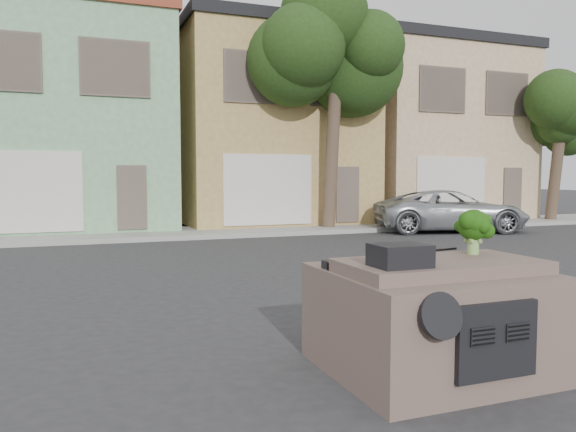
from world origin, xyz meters
TOP-DOWN VIEW (x-y plane):
  - ground_plane at (0.00, 0.00)m, footprint 120.00×120.00m
  - sidewalk at (0.00, 10.50)m, footprint 40.00×3.00m
  - townhouse_mint at (-3.50, 14.50)m, footprint 7.20×8.20m
  - townhouse_tan at (4.00, 14.50)m, footprint 7.20×8.20m
  - townhouse_beige at (11.50, 14.50)m, footprint 7.20×8.20m
  - silver_pickup at (8.87, 8.38)m, footprint 5.63×3.79m
  - tree_near at (5.00, 9.80)m, footprint 4.40×4.00m
  - tree_far at (15.00, 9.80)m, footprint 3.20×3.00m
  - car_dashboard at (0.00, -3.00)m, footprint 2.00×1.80m
  - instrument_hump at (-0.58, -3.35)m, footprint 0.48×0.38m
  - wiper_arm at (0.28, -2.62)m, footprint 0.69×0.15m
  - broccoli at (0.55, -2.94)m, footprint 0.40×0.40m

SIDE VIEW (x-z plane):
  - ground_plane at x=0.00m, z-range 0.00..0.00m
  - silver_pickup at x=8.87m, z-range -0.72..0.72m
  - sidewalk at x=0.00m, z-range 0.00..0.15m
  - car_dashboard at x=0.00m, z-range 0.00..1.12m
  - wiper_arm at x=0.28m, z-range 1.12..1.14m
  - instrument_hump at x=-0.58m, z-range 1.12..1.32m
  - broccoli at x=0.55m, z-range 1.12..1.59m
  - tree_far at x=15.00m, z-range 0.00..6.00m
  - townhouse_mint at x=-3.50m, z-range 0.00..7.55m
  - townhouse_tan at x=4.00m, z-range 0.00..7.55m
  - townhouse_beige at x=11.50m, z-range 0.00..7.55m
  - tree_near at x=5.00m, z-range 0.00..8.50m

